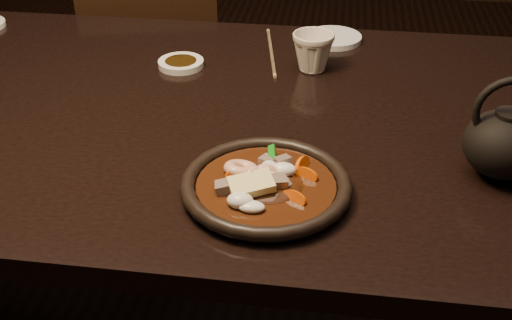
# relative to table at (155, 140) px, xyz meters

# --- Properties ---
(table) EXTENTS (1.60, 0.90, 0.75)m
(table) POSITION_rel_table_xyz_m (0.00, 0.00, 0.00)
(table) COLOR black
(table) RESTS_ON floor
(chair) EXTENTS (0.48, 0.48, 0.83)m
(chair) POSITION_rel_table_xyz_m (-0.20, 0.67, -0.22)
(chair) COLOR black
(chair) RESTS_ON floor
(plate) EXTENTS (0.26, 0.26, 0.03)m
(plate) POSITION_rel_table_xyz_m (0.25, -0.25, 0.09)
(plate) COLOR black
(plate) RESTS_ON table
(stirfry) EXTENTS (0.16, 0.16, 0.06)m
(stirfry) POSITION_rel_table_xyz_m (0.25, -0.25, 0.09)
(stirfry) COLOR #321609
(stirfry) RESTS_ON plate
(soy_dish) EXTENTS (0.10, 0.10, 0.01)m
(soy_dish) POSITION_rel_table_xyz_m (0.01, 0.18, 0.08)
(soy_dish) COLOR white
(soy_dish) RESTS_ON table
(saucer_right) EXTENTS (0.13, 0.13, 0.01)m
(saucer_right) POSITION_rel_table_xyz_m (0.33, 0.37, 0.08)
(saucer_right) COLOR white
(saucer_right) RESTS_ON table
(tea_cup) EXTENTS (0.11, 0.11, 0.09)m
(tea_cup) POSITION_rel_table_xyz_m (0.29, 0.20, 0.12)
(tea_cup) COLOR silver
(tea_cup) RESTS_ON table
(chopsticks) EXTENTS (0.05, 0.26, 0.01)m
(chopsticks) POSITION_rel_table_xyz_m (0.20, 0.28, 0.08)
(chopsticks) COLOR tan
(chopsticks) RESTS_ON table
(teapot) EXTENTS (0.15, 0.12, 0.17)m
(teapot) POSITION_rel_table_xyz_m (0.61, -0.15, 0.14)
(teapot) COLOR black
(teapot) RESTS_ON table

